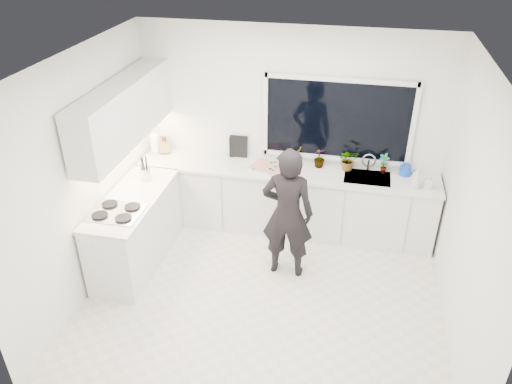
# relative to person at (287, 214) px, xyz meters

# --- Properties ---
(floor) EXTENTS (4.00, 3.50, 0.02)m
(floor) POSITION_rel_person_xyz_m (-0.17, -0.53, -0.84)
(floor) COLOR beige
(floor) RESTS_ON ground
(wall_back) EXTENTS (4.00, 0.02, 2.70)m
(wall_back) POSITION_rel_person_xyz_m (-0.17, 1.23, 0.52)
(wall_back) COLOR white
(wall_back) RESTS_ON ground
(wall_left) EXTENTS (0.02, 3.50, 2.70)m
(wall_left) POSITION_rel_person_xyz_m (-2.18, -0.53, 0.52)
(wall_left) COLOR white
(wall_left) RESTS_ON ground
(wall_right) EXTENTS (0.02, 3.50, 2.70)m
(wall_right) POSITION_rel_person_xyz_m (1.84, -0.53, 0.52)
(wall_right) COLOR white
(wall_right) RESTS_ON ground
(ceiling) EXTENTS (4.00, 3.50, 0.02)m
(ceiling) POSITION_rel_person_xyz_m (-0.17, -0.53, 1.88)
(ceiling) COLOR white
(ceiling) RESTS_ON wall_back
(window) EXTENTS (1.80, 0.02, 1.00)m
(window) POSITION_rel_person_xyz_m (0.43, 1.20, 0.72)
(window) COLOR black
(window) RESTS_ON wall_back
(base_cabinets_back) EXTENTS (3.92, 0.58, 0.88)m
(base_cabinets_back) POSITION_rel_person_xyz_m (-0.17, 0.92, -0.39)
(base_cabinets_back) COLOR white
(base_cabinets_back) RESTS_ON floor
(base_cabinets_left) EXTENTS (0.58, 1.60, 0.88)m
(base_cabinets_left) POSITION_rel_person_xyz_m (-1.84, -0.18, -0.39)
(base_cabinets_left) COLOR white
(base_cabinets_left) RESTS_ON floor
(countertop_back) EXTENTS (3.94, 0.62, 0.04)m
(countertop_back) POSITION_rel_person_xyz_m (-0.17, 0.91, 0.07)
(countertop_back) COLOR silver
(countertop_back) RESTS_ON base_cabinets_back
(countertop_left) EXTENTS (0.62, 1.60, 0.04)m
(countertop_left) POSITION_rel_person_xyz_m (-1.84, -0.18, 0.07)
(countertop_left) COLOR silver
(countertop_left) RESTS_ON base_cabinets_left
(upper_cabinets) EXTENTS (0.34, 2.10, 0.70)m
(upper_cabinets) POSITION_rel_person_xyz_m (-1.96, 0.17, 1.02)
(upper_cabinets) COLOR white
(upper_cabinets) RESTS_ON wall_left
(sink) EXTENTS (0.58, 0.42, 0.14)m
(sink) POSITION_rel_person_xyz_m (0.88, 0.92, 0.04)
(sink) COLOR silver
(sink) RESTS_ON countertop_back
(faucet) EXTENTS (0.03, 0.03, 0.22)m
(faucet) POSITION_rel_person_xyz_m (0.88, 1.12, 0.20)
(faucet) COLOR silver
(faucet) RESTS_ON countertop_back
(stovetop) EXTENTS (0.56, 0.48, 0.03)m
(stovetop) POSITION_rel_person_xyz_m (-1.86, -0.53, 0.11)
(stovetop) COLOR black
(stovetop) RESTS_ON countertop_left
(person) EXTENTS (0.61, 0.40, 1.66)m
(person) POSITION_rel_person_xyz_m (0.00, 0.00, 0.00)
(person) COLOR black
(person) RESTS_ON floor
(pizza_tray) EXTENTS (0.54, 0.46, 0.03)m
(pizza_tray) POSITION_rel_person_xyz_m (-0.39, 0.89, 0.11)
(pizza_tray) COLOR silver
(pizza_tray) RESTS_ON countertop_back
(pizza) EXTENTS (0.49, 0.41, 0.01)m
(pizza) POSITION_rel_person_xyz_m (-0.39, 0.89, 0.12)
(pizza) COLOR red
(pizza) RESTS_ON pizza_tray
(watering_can) EXTENTS (0.18, 0.18, 0.13)m
(watering_can) POSITION_rel_person_xyz_m (1.34, 1.08, 0.16)
(watering_can) COLOR blue
(watering_can) RESTS_ON countertop_back
(paper_towel_roll) EXTENTS (0.14, 0.14, 0.26)m
(paper_towel_roll) POSITION_rel_person_xyz_m (-2.02, 1.02, 0.22)
(paper_towel_roll) COLOR white
(paper_towel_roll) RESTS_ON countertop_back
(knife_block) EXTENTS (0.16, 0.14, 0.22)m
(knife_block) POSITION_rel_person_xyz_m (-1.89, 1.06, 0.20)
(knife_block) COLOR #A5864C
(knife_block) RESTS_ON countertop_back
(utensil_crock) EXTENTS (0.17, 0.17, 0.16)m
(utensil_crock) POSITION_rel_person_xyz_m (-1.85, 0.27, 0.17)
(utensil_crock) COLOR silver
(utensil_crock) RESTS_ON countertop_left
(picture_frame_large) EXTENTS (0.22, 0.08, 0.28)m
(picture_frame_large) POSITION_rel_person_xyz_m (-0.88, 1.16, 0.23)
(picture_frame_large) COLOR black
(picture_frame_large) RESTS_ON countertop_back
(picture_frame_small) EXTENTS (0.25, 0.02, 0.30)m
(picture_frame_small) POSITION_rel_person_xyz_m (-0.87, 1.16, 0.24)
(picture_frame_small) COLOR black
(picture_frame_small) RESTS_ON countertop_back
(herb_plants) EXTENTS (1.30, 0.29, 0.28)m
(herb_plants) POSITION_rel_person_xyz_m (0.51, 1.08, 0.23)
(herb_plants) COLOR #26662D
(herb_plants) RESTS_ON countertop_back
(soap_bottles) EXTENTS (0.25, 0.12, 0.29)m
(soap_bottles) POSITION_rel_person_xyz_m (1.50, 0.77, 0.22)
(soap_bottles) COLOR #D8BF66
(soap_bottles) RESTS_ON countertop_back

